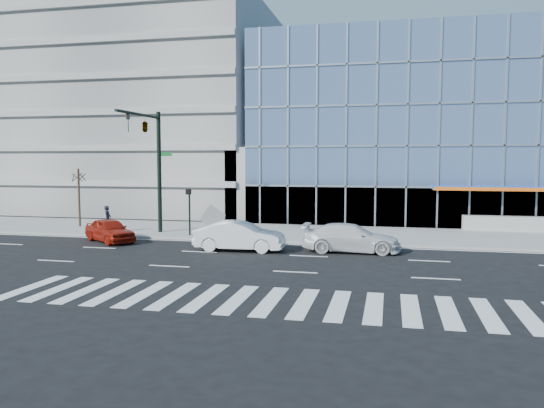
{
  "coord_description": "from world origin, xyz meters",
  "views": [
    {
      "loc": [
        4.06,
        -26.87,
        4.97
      ],
      "look_at": [
        -2.62,
        3.0,
        2.42
      ],
      "focal_mm": 35.0,
      "sensor_mm": 36.0,
      "label": 1
    }
  ],
  "objects": [
    {
      "name": "red_sedan",
      "position": [
        -12.52,
        2.1,
        0.72
      ],
      "size": [
        4.4,
        3.82,
        1.43
      ],
      "primitive_type": "imported",
      "rotation": [
        0.0,
        0.0,
        0.95
      ],
      "color": "#9B1A0B",
      "rests_on": "ground"
    },
    {
      "name": "theatre_building",
      "position": [
        14.0,
        26.0,
        7.5
      ],
      "size": [
        42.0,
        26.0,
        15.0
      ],
      "primitive_type": "cube",
      "color": "#6F8ABA",
      "rests_on": "ground"
    },
    {
      "name": "street_tree_near",
      "position": [
        -18.0,
        7.5,
        3.78
      ],
      "size": [
        1.1,
        1.1,
        4.23
      ],
      "color": "#332319",
      "rests_on": "sidewalk"
    },
    {
      "name": "white_suv",
      "position": [
        2.05,
        1.79,
        0.76
      ],
      "size": [
        5.32,
        2.32,
        1.52
      ],
      "primitive_type": "imported",
      "rotation": [
        0.0,
        0.0,
        1.61
      ],
      "color": "white",
      "rests_on": "ground"
    },
    {
      "name": "parking_garage",
      "position": [
        -20.0,
        26.0,
        10.0
      ],
      "size": [
        24.0,
        24.0,
        20.0
      ],
      "primitive_type": "cube",
      "color": "gray",
      "rests_on": "ground"
    },
    {
      "name": "pedestrian",
      "position": [
        -14.33,
        5.03,
        1.04
      ],
      "size": [
        0.53,
        0.71,
        1.78
      ],
      "primitive_type": "imported",
      "rotation": [
        0.0,
        0.0,
        1.74
      ],
      "color": "black",
      "rests_on": "sidewalk"
    },
    {
      "name": "ped_signal_post",
      "position": [
        -8.5,
        4.94,
        2.14
      ],
      "size": [
        0.3,
        0.33,
        3.0
      ],
      "color": "black",
      "rests_on": "sidewalk"
    },
    {
      "name": "white_sedan",
      "position": [
        -3.95,
        0.82,
        0.81
      ],
      "size": [
        4.99,
        1.93,
        1.62
      ],
      "primitive_type": "imported",
      "rotation": [
        0.0,
        0.0,
        1.61
      ],
      "color": "white",
      "rests_on": "ground"
    },
    {
      "name": "tower_backdrop",
      "position": [
        -30.0,
        70.0,
        24.0
      ],
      "size": [
        14.0,
        14.0,
        48.0
      ],
      "primitive_type": "cube",
      "color": "gray",
      "rests_on": "ground"
    },
    {
      "name": "tilted_panel",
      "position": [
        -7.75,
        7.34,
        1.06
      ],
      "size": [
        1.81,
        0.31,
        1.82
      ],
      "primitive_type": "cube",
      "rotation": [
        0.0,
        0.63,
        0.14
      ],
      "color": "gray",
      "rests_on": "sidewalk"
    },
    {
      "name": "ground",
      "position": [
        0.0,
        0.0,
        0.0
      ],
      "size": [
        160.0,
        160.0,
        0.0
      ],
      "primitive_type": "plane",
      "color": "black",
      "rests_on": "ground"
    },
    {
      "name": "sidewalk",
      "position": [
        0.0,
        8.0,
        0.07
      ],
      "size": [
        120.0,
        8.0,
        0.15
      ],
      "primitive_type": "cube",
      "color": "gray",
      "rests_on": "ground"
    },
    {
      "name": "traffic_signal",
      "position": [
        -11.0,
        4.57,
        6.16
      ],
      "size": [
        1.14,
        5.74,
        8.0
      ],
      "color": "black",
      "rests_on": "sidewalk"
    },
    {
      "name": "ramp_block",
      "position": [
        -6.0,
        18.0,
        3.0
      ],
      "size": [
        6.0,
        8.0,
        6.0
      ],
      "primitive_type": "cube",
      "color": "gray",
      "rests_on": "ground"
    },
    {
      "name": "tower_far_mid",
      "position": [
        -58.0,
        64.0,
        30.0
      ],
      "size": [
        13.0,
        13.0,
        60.0
      ],
      "primitive_type": "cube",
      "color": "slate",
      "rests_on": "ground"
    }
  ]
}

